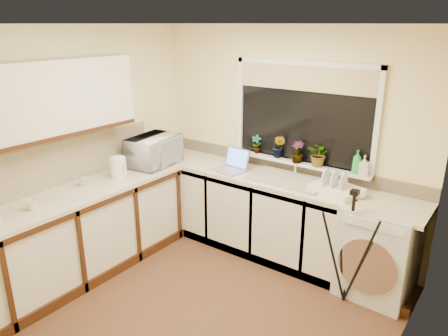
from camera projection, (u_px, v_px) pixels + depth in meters
floor at (201, 305)px, 3.91m from camera, size 3.20×3.20×0.00m
ceiling at (195, 24)px, 3.12m from camera, size 3.20×3.20×0.00m
wall_back at (285, 141)px, 4.66m from camera, size 3.20×0.00×3.20m
wall_front at (27, 256)px, 2.37m from camera, size 3.20×0.00×3.20m
wall_left at (79, 148)px, 4.41m from camera, size 0.00×3.00×3.00m
wall_right at (399, 233)px, 2.63m from camera, size 0.00×3.00×3.00m
base_cabinet_back at (244, 209)px, 4.87m from camera, size 2.55×0.60×0.86m
base_cabinet_left at (81, 236)px, 4.27m from camera, size 0.54×2.40×0.86m
worktop_back at (270, 178)px, 4.55m from camera, size 3.20×0.60×0.04m
worktop_left at (76, 194)px, 4.13m from camera, size 0.60×2.40×0.04m
upper_cabinet at (40, 101)px, 3.79m from camera, size 0.28×1.90×0.70m
splashback_left at (55, 165)px, 4.21m from camera, size 0.02×2.40×0.45m
splashback_back at (284, 164)px, 4.74m from camera, size 3.20×0.02×0.14m
window_glass at (303, 115)px, 4.44m from camera, size 1.50×0.02×1.00m
window_blind at (304, 78)px, 4.30m from camera, size 1.50×0.02×0.25m
windowsill at (298, 163)px, 4.56m from camera, size 1.60×0.14×0.03m
sink at (287, 179)px, 4.42m from camera, size 0.82×0.46×0.03m
faucet at (296, 165)px, 4.53m from camera, size 0.03×0.03×0.24m
washing_machine at (379, 250)px, 3.98m from camera, size 0.65×0.63×0.90m
laptop at (232, 165)px, 4.73m from camera, size 0.36×0.34×0.24m
kettle at (118, 168)px, 4.47m from camera, size 0.17×0.17×0.22m
dish_rack at (336, 190)px, 4.10m from camera, size 0.52×0.44×0.07m
tripod at (349, 248)px, 3.80m from camera, size 0.67×0.67×1.11m
steel_jar at (84, 181)px, 4.27m from camera, size 0.08×0.08×0.11m
microwave at (154, 151)px, 4.88m from camera, size 0.48×0.65×0.33m
plant_a at (256, 144)px, 4.81m from camera, size 0.13×0.10×0.21m
plant_b at (279, 147)px, 4.64m from camera, size 0.15×0.12×0.25m
plant_c at (297, 152)px, 4.49m from camera, size 0.14×0.14×0.23m
plant_d at (319, 155)px, 4.36m from camera, size 0.25×0.23×0.25m
soap_bottle_green at (357, 162)px, 4.16m from camera, size 0.10×0.10×0.24m
soap_bottle_clear at (364, 165)px, 4.12m from camera, size 0.10×0.11×0.20m
cup_back at (361, 194)px, 3.97m from camera, size 0.15×0.15×0.09m
cup_left at (32, 205)px, 3.73m from camera, size 0.12×0.12×0.09m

